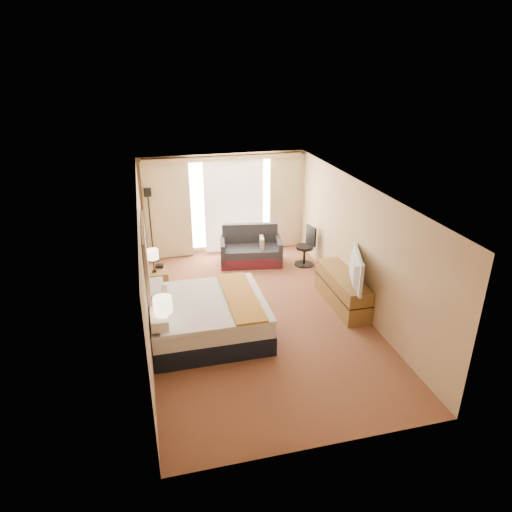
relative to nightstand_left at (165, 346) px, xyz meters
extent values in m
cube|color=#521718|center=(1.87, 1.05, -0.28)|extent=(4.20, 7.00, 0.02)
cube|color=white|center=(1.87, 1.05, 2.33)|extent=(4.20, 7.00, 0.02)
cube|color=tan|center=(1.87, 4.55, 1.02)|extent=(4.20, 0.02, 2.60)
cube|color=tan|center=(1.87, -2.45, 1.02)|extent=(4.20, 0.02, 2.60)
cube|color=tan|center=(-0.23, 1.05, 1.02)|extent=(0.02, 7.00, 2.60)
cube|color=tan|center=(3.97, 1.05, 1.02)|extent=(0.02, 7.00, 2.60)
cube|color=black|center=(-0.19, 1.25, 1.01)|extent=(0.06, 1.85, 1.50)
cube|color=brown|center=(0.00, 0.00, 0.00)|extent=(0.45, 0.52, 0.55)
cube|color=brown|center=(0.00, 2.50, 0.00)|extent=(0.45, 0.52, 0.55)
cube|color=brown|center=(3.70, 1.05, 0.07)|extent=(0.50, 1.80, 0.70)
cube|color=silver|center=(2.12, 4.52, 1.04)|extent=(2.30, 0.02, 2.30)
cube|color=#C7B78C|center=(0.42, 4.43, 0.99)|extent=(1.15, 0.09, 2.50)
cube|color=#C7B78C|center=(3.52, 4.43, 0.99)|extent=(0.90, 0.09, 2.50)
cube|color=white|center=(2.12, 4.48, 0.99)|extent=(1.55, 0.04, 2.50)
cube|color=tan|center=(1.87, 4.39, 2.25)|extent=(4.00, 0.16, 0.12)
cube|color=black|center=(0.82, 0.59, -0.10)|extent=(2.12, 1.91, 0.35)
cube|color=white|center=(0.82, 0.59, 0.23)|extent=(2.07, 1.86, 0.30)
cube|color=white|center=(0.90, 0.59, 0.40)|extent=(1.93, 1.93, 0.07)
cube|color=#B37129|center=(1.44, 0.59, 0.46)|extent=(0.55, 1.93, 0.04)
cube|color=white|center=(-0.06, 0.13, 0.53)|extent=(0.28, 0.79, 0.18)
cube|color=white|center=(-0.06, 1.06, 0.53)|extent=(0.28, 0.79, 0.18)
cube|color=beige|center=(0.08, 0.59, 0.57)|extent=(0.10, 0.42, 0.36)
cube|color=#4F161E|center=(2.34, 3.56, -0.14)|extent=(1.63, 1.05, 0.27)
cube|color=#303035|center=(2.34, 3.50, 0.08)|extent=(1.49, 0.87, 0.17)
cube|color=#303035|center=(2.40, 3.88, 0.37)|extent=(1.41, 0.38, 0.60)
cube|color=#303035|center=(1.65, 3.67, 0.11)|extent=(0.24, 0.82, 0.49)
cube|color=#303035|center=(3.04, 3.44, 0.11)|extent=(0.24, 0.82, 0.49)
cube|color=beige|center=(2.60, 3.46, 0.27)|extent=(0.15, 0.39, 0.35)
cube|color=black|center=(-0.03, 4.35, -0.26)|extent=(0.24, 0.24, 0.03)
cylinder|color=black|center=(-0.03, 4.35, 0.60)|extent=(0.03, 0.03, 1.69)
cube|color=black|center=(-0.03, 4.35, 1.53)|extent=(0.17, 0.17, 0.20)
cylinder|color=black|center=(3.62, 3.15, -0.26)|extent=(0.48, 0.48, 0.03)
cylinder|color=black|center=(3.62, 3.15, -0.02)|extent=(0.06, 0.06, 0.43)
cylinder|color=black|center=(3.62, 3.15, 0.20)|extent=(0.42, 0.42, 0.07)
cube|color=black|center=(3.79, 3.19, 0.48)|extent=(0.14, 0.39, 0.48)
cube|color=black|center=(0.02, 0.02, 0.30)|extent=(0.11, 0.11, 0.04)
cylinder|color=black|center=(0.02, 0.02, 0.51)|extent=(0.03, 0.03, 0.39)
cylinder|color=#FFE4BF|center=(0.02, 0.02, 0.80)|extent=(0.31, 0.31, 0.27)
cube|color=black|center=(-0.06, 2.44, 0.29)|extent=(0.09, 0.09, 0.04)
cylinder|color=black|center=(-0.06, 2.44, 0.46)|extent=(0.03, 0.03, 0.31)
cylinder|color=#FFE4BF|center=(-0.06, 2.44, 0.69)|extent=(0.25, 0.25, 0.21)
cube|color=#8AB4D6|center=(-0.01, -0.04, 0.33)|extent=(0.16, 0.16, 0.12)
cube|color=black|center=(0.07, 2.65, 0.31)|extent=(0.19, 0.16, 0.07)
imported|color=black|center=(3.65, 0.61, 0.76)|extent=(0.52, 1.14, 0.67)
camera|label=1|loc=(-0.07, -6.68, 4.51)|focal=32.00mm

